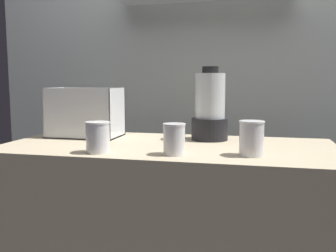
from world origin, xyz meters
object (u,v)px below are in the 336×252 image
(juice_cup_orange_middle, at_px, (251,140))
(blender_pitcher, at_px, (210,110))
(carrot_display_bin, at_px, (86,121))
(juice_cup_beet_left, at_px, (174,141))
(juice_cup_mango_far_left, at_px, (98,139))

(juice_cup_orange_middle, bearing_deg, blender_pitcher, 119.56)
(juice_cup_orange_middle, bearing_deg, carrot_display_bin, 159.19)
(carrot_display_bin, bearing_deg, juice_cup_orange_middle, -20.81)
(blender_pitcher, xyz_separation_m, juice_cup_beet_left, (-0.09, -0.38, -0.09))
(blender_pitcher, relative_size, juice_cup_beet_left, 2.89)
(juice_cup_mango_far_left, bearing_deg, juice_cup_orange_middle, 7.07)
(juice_cup_beet_left, distance_m, juice_cup_orange_middle, 0.28)
(blender_pitcher, relative_size, juice_cup_mango_far_left, 2.84)
(carrot_display_bin, height_order, blender_pitcher, blender_pitcher)
(blender_pitcher, bearing_deg, carrot_display_bin, -176.67)
(carrot_display_bin, xyz_separation_m, juice_cup_mango_far_left, (0.22, -0.37, -0.02))
(carrot_display_bin, distance_m, juice_cup_mango_far_left, 0.43)
(juice_cup_beet_left, relative_size, juice_cup_orange_middle, 0.91)
(juice_cup_mango_far_left, relative_size, juice_cup_orange_middle, 0.92)
(carrot_display_bin, bearing_deg, blender_pitcher, 3.33)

